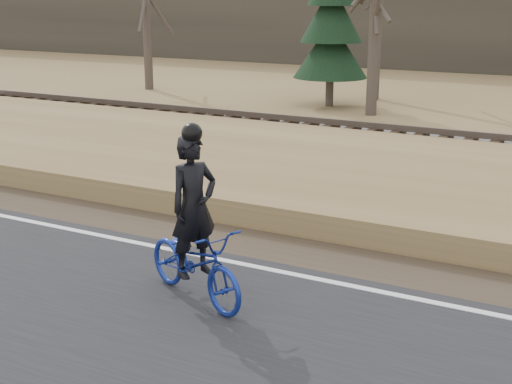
% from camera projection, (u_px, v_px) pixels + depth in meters
% --- Properties ---
extents(ground, '(120.00, 120.00, 0.00)m').
position_uv_depth(ground, '(412.00, 309.00, 9.12)').
color(ground, olive).
rests_on(ground, ground).
extents(edge_line, '(120.00, 0.12, 0.01)m').
position_uv_depth(edge_line, '(417.00, 299.00, 9.27)').
color(edge_line, silver).
rests_on(edge_line, road).
extents(shoulder, '(120.00, 1.60, 0.04)m').
position_uv_depth(shoulder, '(437.00, 276.00, 10.13)').
color(shoulder, '#473A2B').
rests_on(shoulder, ground).
extents(embankment, '(120.00, 5.00, 0.44)m').
position_uv_depth(embankment, '(481.00, 208.00, 12.62)').
color(embankment, olive).
rests_on(embankment, ground).
extents(cyclist, '(2.05, 1.37, 2.33)m').
position_uv_depth(cyclist, '(195.00, 246.00, 9.09)').
color(cyclist, navy).
rests_on(cyclist, road).
extents(bare_tree_near_left, '(0.36, 0.36, 6.16)m').
position_uv_depth(bare_tree_near_left, '(375.00, 19.00, 22.65)').
color(bare_tree_near_left, '#493F35').
rests_on(bare_tree_near_left, ground).
extents(conifer, '(2.60, 2.60, 6.64)m').
position_uv_depth(conifer, '(332.00, 15.00, 24.52)').
color(conifer, '#493F35').
rests_on(conifer, ground).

